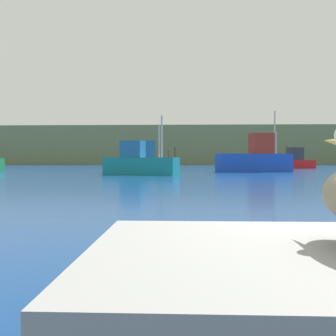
{
  "coord_description": "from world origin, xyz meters",
  "views": [
    {
      "loc": [
        -1.95,
        -3.42,
        1.13
      ],
      "look_at": [
        -2.63,
        13.31,
        0.71
      ],
      "focal_mm": 42.09,
      "sensor_mm": 36.0,
      "label": 1
    }
  ],
  "objects_px": {
    "fishing_boat_blue": "(255,159)",
    "fishing_boat_red": "(291,161)",
    "fishing_boat_orange": "(144,160)",
    "fishing_boat_teal": "(139,163)"
  },
  "relations": [
    {
      "from": "fishing_boat_teal",
      "to": "fishing_boat_red",
      "type": "xyz_separation_m",
      "value": [
        15.02,
        17.49,
        -0.01
      ]
    },
    {
      "from": "fishing_boat_orange",
      "to": "fishing_boat_blue",
      "type": "relative_size",
      "value": 0.86
    },
    {
      "from": "fishing_boat_red",
      "to": "fishing_boat_orange",
      "type": "bearing_deg",
      "value": 15.38
    },
    {
      "from": "fishing_boat_orange",
      "to": "fishing_boat_teal",
      "type": "relative_size",
      "value": 1.02
    },
    {
      "from": "fishing_boat_orange",
      "to": "fishing_boat_blue",
      "type": "distance_m",
      "value": 11.43
    },
    {
      "from": "fishing_boat_red",
      "to": "fishing_boat_teal",
      "type": "bearing_deg",
      "value": 44.9
    },
    {
      "from": "fishing_boat_orange",
      "to": "fishing_boat_teal",
      "type": "xyz_separation_m",
      "value": [
        0.89,
        -11.75,
        -0.18
      ]
    },
    {
      "from": "fishing_boat_blue",
      "to": "fishing_boat_red",
      "type": "height_order",
      "value": "fishing_boat_blue"
    },
    {
      "from": "fishing_boat_red",
      "to": "fishing_boat_blue",
      "type": "bearing_deg",
      "value": 57.83
    },
    {
      "from": "fishing_boat_blue",
      "to": "fishing_boat_teal",
      "type": "xyz_separation_m",
      "value": [
        -8.98,
        -6.0,
        -0.29
      ]
    }
  ]
}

